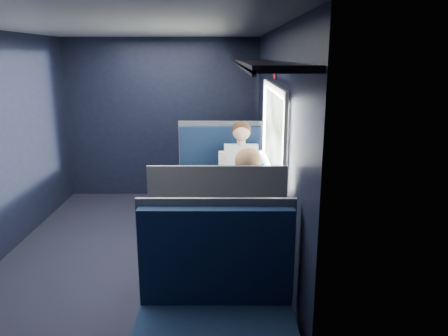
{
  "coord_description": "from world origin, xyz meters",
  "views": [
    {
      "loc": [
        0.9,
        -4.25,
        2.05
      ],
      "look_at": [
        0.9,
        0.0,
        0.95
      ],
      "focal_mm": 35.0,
      "sensor_mm": 36.0,
      "label": 1
    }
  ],
  "objects_px": {
    "bottle_small": "(264,172)",
    "cup": "(261,172)",
    "seat_row_back": "(216,320)",
    "woman": "(247,213)",
    "seat_row_front": "(221,173)",
    "seat_bay_far": "(218,255)",
    "man": "(241,172)",
    "seat_bay_near": "(218,192)",
    "table": "(237,195)",
    "laptop": "(260,183)"
  },
  "relations": [
    {
      "from": "seat_row_front",
      "to": "man",
      "type": "height_order",
      "value": "man"
    },
    {
      "from": "seat_bay_far",
      "to": "seat_row_back",
      "type": "distance_m",
      "value": 0.92
    },
    {
      "from": "woman",
      "to": "cup",
      "type": "bearing_deg",
      "value": 79.8
    },
    {
      "from": "bottle_small",
      "to": "cup",
      "type": "distance_m",
      "value": 0.13
    },
    {
      "from": "laptop",
      "to": "cup",
      "type": "bearing_deg",
      "value": 84.59
    },
    {
      "from": "laptop",
      "to": "cup",
      "type": "xyz_separation_m",
      "value": [
        0.05,
        0.48,
        -0.02
      ]
    },
    {
      "from": "bottle_small",
      "to": "man",
      "type": "bearing_deg",
      "value": 121.1
    },
    {
      "from": "seat_row_back",
      "to": "laptop",
      "type": "relative_size",
      "value": 3.31
    },
    {
      "from": "seat_row_back",
      "to": "cup",
      "type": "xyz_separation_m",
      "value": [
        0.46,
        2.24,
        0.38
      ]
    },
    {
      "from": "table",
      "to": "bottle_small",
      "type": "distance_m",
      "value": 0.46
    },
    {
      "from": "table",
      "to": "seat_row_back",
      "type": "height_order",
      "value": "seat_row_back"
    },
    {
      "from": "woman",
      "to": "bottle_small",
      "type": "height_order",
      "value": "woman"
    },
    {
      "from": "woman",
      "to": "laptop",
      "type": "bearing_deg",
      "value": 76.48
    },
    {
      "from": "man",
      "to": "seat_bay_near",
      "type": "bearing_deg",
      "value": 147.95
    },
    {
      "from": "seat_row_back",
      "to": "woman",
      "type": "distance_m",
      "value": 1.16
    },
    {
      "from": "seat_bay_near",
      "to": "woman",
      "type": "bearing_deg",
      "value": -80.31
    },
    {
      "from": "seat_bay_far",
      "to": "cup",
      "type": "bearing_deg",
      "value": 70.86
    },
    {
      "from": "seat_bay_near",
      "to": "seat_row_front",
      "type": "distance_m",
      "value": 0.93
    },
    {
      "from": "seat_bay_near",
      "to": "laptop",
      "type": "xyz_separation_m",
      "value": [
        0.43,
        -0.9,
        0.38
      ]
    },
    {
      "from": "bottle_small",
      "to": "cup",
      "type": "bearing_deg",
      "value": 100.89
    },
    {
      "from": "seat_row_front",
      "to": "bottle_small",
      "type": "bearing_deg",
      "value": -72.02
    },
    {
      "from": "bottle_small",
      "to": "seat_bay_near",
      "type": "bearing_deg",
      "value": 132.23
    },
    {
      "from": "seat_row_front",
      "to": "cup",
      "type": "distance_m",
      "value": 1.48
    },
    {
      "from": "seat_row_back",
      "to": "woman",
      "type": "bearing_deg",
      "value": 77.07
    },
    {
      "from": "seat_bay_near",
      "to": "bottle_small",
      "type": "distance_m",
      "value": 0.84
    },
    {
      "from": "seat_row_front",
      "to": "man",
      "type": "distance_m",
      "value": 1.17
    },
    {
      "from": "seat_bay_near",
      "to": "bottle_small",
      "type": "bearing_deg",
      "value": -47.77
    },
    {
      "from": "bottle_small",
      "to": "seat_row_front",
      "type": "bearing_deg",
      "value": 107.98
    },
    {
      "from": "seat_bay_near",
      "to": "table",
      "type": "bearing_deg",
      "value": -76.94
    },
    {
      "from": "seat_bay_far",
      "to": "woman",
      "type": "height_order",
      "value": "woman"
    },
    {
      "from": "woman",
      "to": "bottle_small",
      "type": "xyz_separation_m",
      "value": [
        0.23,
        1.02,
        0.1
      ]
    },
    {
      "from": "seat_row_front",
      "to": "bottle_small",
      "type": "height_order",
      "value": "seat_row_front"
    },
    {
      "from": "seat_bay_far",
      "to": "bottle_small",
      "type": "bearing_deg",
      "value": 68.07
    },
    {
      "from": "woman",
      "to": "cup",
      "type": "xyz_separation_m",
      "value": [
        0.21,
        1.15,
        0.06
      ]
    },
    {
      "from": "seat_bay_near",
      "to": "seat_bay_far",
      "type": "xyz_separation_m",
      "value": [
        0.02,
        -1.74,
        -0.01
      ]
    },
    {
      "from": "seat_row_back",
      "to": "woman",
      "type": "relative_size",
      "value": 0.88
    },
    {
      "from": "seat_bay_far",
      "to": "man",
      "type": "relative_size",
      "value": 0.95
    },
    {
      "from": "seat_bay_near",
      "to": "seat_row_back",
      "type": "relative_size",
      "value": 1.09
    },
    {
      "from": "man",
      "to": "laptop",
      "type": "distance_m",
      "value": 0.76
    },
    {
      "from": "seat_row_back",
      "to": "woman",
      "type": "xyz_separation_m",
      "value": [
        0.25,
        1.09,
        0.32
      ]
    },
    {
      "from": "cup",
      "to": "seat_row_back",
      "type": "bearing_deg",
      "value": -101.54
    },
    {
      "from": "seat_row_back",
      "to": "cup",
      "type": "height_order",
      "value": "seat_row_back"
    },
    {
      "from": "seat_row_front",
      "to": "cup",
      "type": "xyz_separation_m",
      "value": [
        0.46,
        -1.36,
        0.38
      ]
    },
    {
      "from": "seat_row_front",
      "to": "cup",
      "type": "relative_size",
      "value": 12.88
    },
    {
      "from": "table",
      "to": "seat_bay_near",
      "type": "bearing_deg",
      "value": 103.06
    },
    {
      "from": "seat_bay_near",
      "to": "cup",
      "type": "height_order",
      "value": "seat_bay_near"
    },
    {
      "from": "table",
      "to": "laptop",
      "type": "bearing_deg",
      "value": -9.14
    },
    {
      "from": "cup",
      "to": "woman",
      "type": "bearing_deg",
      "value": -100.2
    },
    {
      "from": "woman",
      "to": "laptop",
      "type": "xyz_separation_m",
      "value": [
        0.16,
        0.67,
        0.07
      ]
    },
    {
      "from": "laptop",
      "to": "table",
      "type": "bearing_deg",
      "value": 170.86
    }
  ]
}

